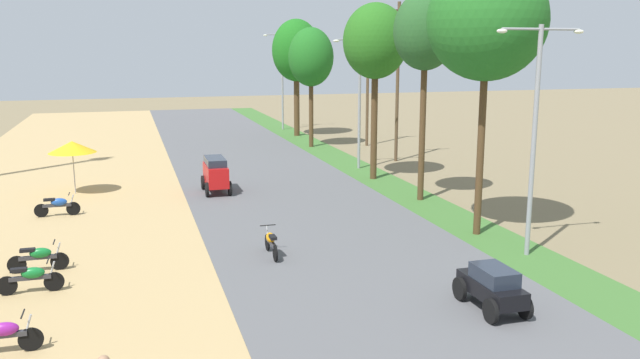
{
  "coord_description": "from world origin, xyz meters",
  "views": [
    {
      "loc": [
        -6.85,
        -4.75,
        6.91
      ],
      "look_at": [
        0.04,
        18.6,
        1.98
      ],
      "focal_mm": 36.61,
      "sensor_mm": 36.0,
      "label": 1
    }
  ],
  "objects_px": {
    "streetlamp_mid": "(360,93)",
    "car_sedan_black": "(492,286)",
    "parked_motorbike_second": "(2,334)",
    "median_tree_fifth": "(296,51)",
    "parked_motorbike_third": "(31,277)",
    "vendor_umbrella": "(72,147)",
    "streetlamp_near": "(535,125)",
    "parked_motorbike_fifth": "(58,205)",
    "utility_pole_far": "(368,76)",
    "streetlamp_far": "(282,75)",
    "car_van_red": "(216,173)",
    "median_tree_fourth": "(311,58)",
    "median_tree_nearest": "(487,21)",
    "median_tree_second": "(425,33)",
    "utility_pole_near": "(398,80)",
    "motorbike_ahead_second": "(271,241)",
    "parked_motorbike_fourth": "(39,256)",
    "median_tree_third": "(375,42)"
  },
  "relations": [
    {
      "from": "streetlamp_mid",
      "to": "car_sedan_black",
      "type": "distance_m",
      "value": 21.24
    },
    {
      "from": "parked_motorbike_second",
      "to": "median_tree_fifth",
      "type": "distance_m",
      "value": 38.52
    },
    {
      "from": "parked_motorbike_second",
      "to": "parked_motorbike_third",
      "type": "relative_size",
      "value": 1.0
    },
    {
      "from": "streetlamp_mid",
      "to": "vendor_umbrella",
      "type": "bearing_deg",
      "value": -171.0
    },
    {
      "from": "parked_motorbike_third",
      "to": "streetlamp_near",
      "type": "xyz_separation_m",
      "value": [
        15.54,
        -0.91,
        3.89
      ]
    },
    {
      "from": "parked_motorbike_second",
      "to": "parked_motorbike_fifth",
      "type": "bearing_deg",
      "value": 89.87
    },
    {
      "from": "median_tree_fifth",
      "to": "utility_pole_far",
      "type": "height_order",
      "value": "utility_pole_far"
    },
    {
      "from": "streetlamp_far",
      "to": "median_tree_fifth",
      "type": "bearing_deg",
      "value": -88.09
    },
    {
      "from": "parked_motorbike_second",
      "to": "car_van_red",
      "type": "height_order",
      "value": "car_van_red"
    },
    {
      "from": "streetlamp_far",
      "to": "streetlamp_near",
      "type": "bearing_deg",
      "value": -90.0
    },
    {
      "from": "utility_pole_far",
      "to": "median_tree_fourth",
      "type": "bearing_deg",
      "value": 176.09
    },
    {
      "from": "parked_motorbike_second",
      "to": "parked_motorbike_third",
      "type": "bearing_deg",
      "value": 88.05
    },
    {
      "from": "median_tree_nearest",
      "to": "median_tree_second",
      "type": "bearing_deg",
      "value": 86.33
    },
    {
      "from": "parked_motorbike_second",
      "to": "car_van_red",
      "type": "xyz_separation_m",
      "value": [
        6.9,
        15.57,
        0.47
      ]
    },
    {
      "from": "streetlamp_mid",
      "to": "utility_pole_near",
      "type": "xyz_separation_m",
      "value": [
        3.16,
        1.98,
        0.62
      ]
    },
    {
      "from": "vendor_umbrella",
      "to": "utility_pole_far",
      "type": "xyz_separation_m",
      "value": [
        18.97,
        11.0,
        2.65
      ]
    },
    {
      "from": "car_sedan_black",
      "to": "parked_motorbike_third",
      "type": "bearing_deg",
      "value": 158.07
    },
    {
      "from": "median_tree_fifth",
      "to": "motorbike_ahead_second",
      "type": "bearing_deg",
      "value": -106.08
    },
    {
      "from": "median_tree_nearest",
      "to": "median_tree_fourth",
      "type": "xyz_separation_m",
      "value": [
        -0.02,
        22.88,
        -1.58
      ]
    },
    {
      "from": "motorbike_ahead_second",
      "to": "car_sedan_black",
      "type": "bearing_deg",
      "value": -53.0
    },
    {
      "from": "median_tree_fifth",
      "to": "streetlamp_near",
      "type": "distance_m",
      "value": 31.69
    },
    {
      "from": "parked_motorbike_fourth",
      "to": "median_tree_second",
      "type": "bearing_deg",
      "value": 19.87
    },
    {
      "from": "parked_motorbike_second",
      "to": "median_tree_fifth",
      "type": "bearing_deg",
      "value": 65.43
    },
    {
      "from": "car_sedan_black",
      "to": "motorbike_ahead_second",
      "type": "height_order",
      "value": "car_sedan_black"
    },
    {
      "from": "utility_pole_near",
      "to": "utility_pole_far",
      "type": "relative_size",
      "value": 1.01
    },
    {
      "from": "median_tree_third",
      "to": "streetlamp_mid",
      "type": "height_order",
      "value": "median_tree_third"
    },
    {
      "from": "median_tree_third",
      "to": "streetlamp_mid",
      "type": "xyz_separation_m",
      "value": [
        0.28,
        3.08,
        -2.81
      ]
    },
    {
      "from": "median_tree_fifth",
      "to": "streetlamp_far",
      "type": "relative_size",
      "value": 1.12
    },
    {
      "from": "parked_motorbike_fifth",
      "to": "median_tree_fifth",
      "type": "relative_size",
      "value": 0.2
    },
    {
      "from": "median_tree_fourth",
      "to": "median_tree_fifth",
      "type": "height_order",
      "value": "median_tree_fifth"
    },
    {
      "from": "streetlamp_mid",
      "to": "streetlamp_far",
      "type": "bearing_deg",
      "value": 90.0
    },
    {
      "from": "vendor_umbrella",
      "to": "utility_pole_near",
      "type": "relative_size",
      "value": 0.26
    },
    {
      "from": "median_tree_second",
      "to": "utility_pole_near",
      "type": "distance_m",
      "value": 11.04
    },
    {
      "from": "median_tree_second",
      "to": "streetlamp_mid",
      "type": "relative_size",
      "value": 1.25
    },
    {
      "from": "median_tree_second",
      "to": "car_van_red",
      "type": "relative_size",
      "value": 3.86
    },
    {
      "from": "parked_motorbike_fourth",
      "to": "streetlamp_near",
      "type": "xyz_separation_m",
      "value": [
        15.56,
        -2.82,
        3.89
      ]
    },
    {
      "from": "parked_motorbike_second",
      "to": "median_tree_second",
      "type": "relative_size",
      "value": 0.19
    },
    {
      "from": "streetlamp_far",
      "to": "utility_pole_near",
      "type": "height_order",
      "value": "utility_pole_near"
    },
    {
      "from": "median_tree_fifth",
      "to": "parked_motorbike_third",
      "type": "bearing_deg",
      "value": -117.06
    },
    {
      "from": "median_tree_fifth",
      "to": "parked_motorbike_second",
      "type": "bearing_deg",
      "value": -114.57
    },
    {
      "from": "median_tree_third",
      "to": "median_tree_fifth",
      "type": "xyz_separation_m",
      "value": [
        0.42,
        17.96,
        -0.53
      ]
    },
    {
      "from": "streetlamp_near",
      "to": "median_tree_second",
      "type": "bearing_deg",
      "value": 89.83
    },
    {
      "from": "median_tree_second",
      "to": "median_tree_fourth",
      "type": "xyz_separation_m",
      "value": [
        -0.39,
        17.14,
        -1.32
      ]
    },
    {
      "from": "parked_motorbike_third",
      "to": "streetlamp_mid",
      "type": "relative_size",
      "value": 0.24
    },
    {
      "from": "utility_pole_near",
      "to": "car_sedan_black",
      "type": "bearing_deg",
      "value": -106.82
    },
    {
      "from": "car_sedan_black",
      "to": "car_van_red",
      "type": "relative_size",
      "value": 0.94
    },
    {
      "from": "parked_motorbike_second",
      "to": "parked_motorbike_fourth",
      "type": "relative_size",
      "value": 1.0
    },
    {
      "from": "parked_motorbike_fourth",
      "to": "streetlamp_mid",
      "type": "xyz_separation_m",
      "value": [
        15.56,
        13.92,
        3.81
      ]
    },
    {
      "from": "median_tree_fifth",
      "to": "parked_motorbike_fifth",
      "type": "bearing_deg",
      "value": -126.08
    },
    {
      "from": "streetlamp_near",
      "to": "utility_pole_far",
      "type": "height_order",
      "value": "utility_pole_far"
    }
  ]
}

